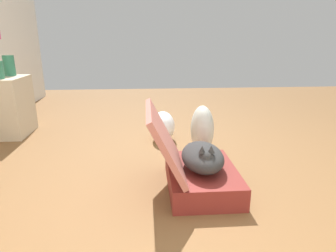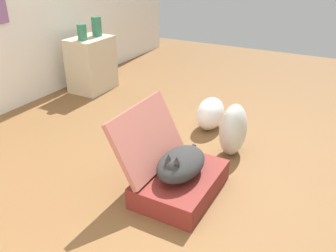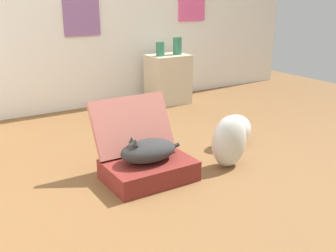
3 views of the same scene
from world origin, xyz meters
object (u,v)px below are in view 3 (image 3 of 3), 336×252
(vase_tall, at_px, (160,49))
(vase_short, at_px, (177,46))
(cat, at_px, (148,151))
(plastic_bag_white, at_px, (229,141))
(plastic_bag_clear, at_px, (234,131))
(side_table, at_px, (168,79))
(suitcase_base, at_px, (149,170))

(vase_tall, relative_size, vase_short, 0.80)
(cat, distance_m, plastic_bag_white, 0.69)
(plastic_bag_clear, bearing_deg, vase_tall, 83.69)
(plastic_bag_white, relative_size, side_table, 0.70)
(plastic_bag_white, distance_m, vase_tall, 2.06)
(side_table, height_order, vase_tall, vase_tall)
(suitcase_base, bearing_deg, cat, 176.03)
(suitcase_base, xyz_separation_m, plastic_bag_clear, (1.02, 0.21, 0.07))
(plastic_bag_clear, relative_size, vase_short, 1.68)
(vase_short, bearing_deg, suitcase_base, -128.59)
(plastic_bag_clear, bearing_deg, side_table, 79.47)
(cat, height_order, side_table, side_table)
(suitcase_base, xyz_separation_m, plastic_bag_white, (0.67, -0.13, 0.14))
(vase_short, bearing_deg, plastic_bag_white, -111.69)
(plastic_bag_white, relative_size, vase_short, 2.00)
(plastic_bag_clear, bearing_deg, plastic_bag_white, -135.85)
(plastic_bag_clear, height_order, side_table, side_table)
(suitcase_base, relative_size, cat, 1.24)
(cat, bearing_deg, side_table, 54.06)
(suitcase_base, distance_m, side_table, 2.26)
(vase_tall, bearing_deg, vase_short, -0.69)
(suitcase_base, distance_m, vase_tall, 2.26)
(side_table, distance_m, vase_tall, 0.41)
(cat, bearing_deg, vase_tall, 56.44)
(side_table, height_order, vase_short, vase_short)
(suitcase_base, distance_m, vase_short, 2.40)
(plastic_bag_white, height_order, vase_short, vase_short)
(cat, xyz_separation_m, vase_tall, (1.20, 1.81, 0.46))
(plastic_bag_white, distance_m, plastic_bag_clear, 0.48)
(cat, distance_m, vase_tall, 2.22)
(plastic_bag_white, bearing_deg, vase_tall, 74.93)
(cat, xyz_separation_m, plastic_bag_white, (0.68, -0.13, -0.02))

